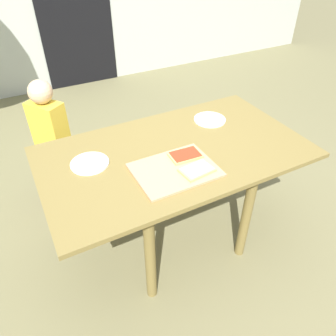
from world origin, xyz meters
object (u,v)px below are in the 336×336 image
at_px(dining_table, 175,164).
at_px(pizza_slice_far_right, 185,155).
at_px(child_left, 52,136).
at_px(cutting_board, 175,170).
at_px(plate_white_left, 90,163).
at_px(plate_white_right, 210,120).
at_px(pizza_slice_near_right, 196,170).

distance_m(dining_table, pizza_slice_far_right, 0.15).
distance_m(pizza_slice_far_right, child_left, 1.09).
bearing_deg(cutting_board, plate_white_left, 144.97).
height_order(pizza_slice_far_right, plate_white_left, pizza_slice_far_right).
height_order(dining_table, plate_white_left, plate_white_left).
relative_size(plate_white_right, child_left, 0.21).
distance_m(dining_table, cutting_board, 0.21).
relative_size(dining_table, child_left, 1.57).
bearing_deg(plate_white_right, child_left, 146.50).
relative_size(cutting_board, pizza_slice_far_right, 2.40).
distance_m(plate_white_left, child_left, 0.75).
relative_size(dining_table, plate_white_left, 7.35).
xyz_separation_m(pizza_slice_near_right, plate_white_right, (0.37, 0.43, -0.02)).
bearing_deg(child_left, dining_table, -55.43).
distance_m(cutting_board, plate_white_right, 0.59).
xyz_separation_m(plate_white_right, plate_white_left, (-0.83, -0.10, 0.00)).
relative_size(cutting_board, pizza_slice_near_right, 2.32).
bearing_deg(pizza_slice_near_right, dining_table, 88.80).
height_order(pizza_slice_near_right, plate_white_right, pizza_slice_near_right).
bearing_deg(child_left, pizza_slice_near_right, -62.06).
height_order(pizza_slice_far_right, child_left, child_left).
height_order(cutting_board, pizza_slice_near_right, pizza_slice_near_right).
height_order(dining_table, pizza_slice_far_right, pizza_slice_far_right).
height_order(pizza_slice_far_right, plate_white_right, pizza_slice_far_right).
bearing_deg(pizza_slice_near_right, plate_white_left, 144.19).
relative_size(cutting_board, plate_white_right, 2.06).
bearing_deg(pizza_slice_near_right, plate_white_right, 49.38).
bearing_deg(pizza_slice_near_right, cutting_board, 140.96).
height_order(dining_table, plate_white_right, plate_white_right).
relative_size(dining_table, plate_white_right, 7.35).
xyz_separation_m(plate_white_left, child_left, (-0.09, 0.71, -0.19)).
bearing_deg(plate_white_left, cutting_board, -35.03).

